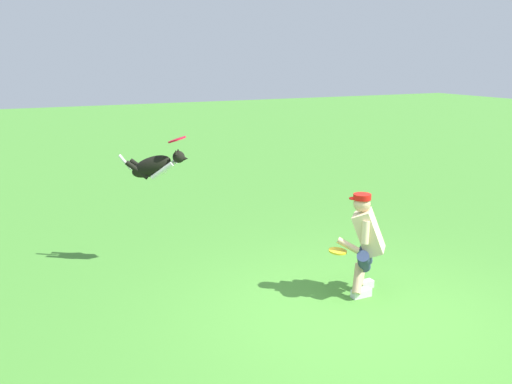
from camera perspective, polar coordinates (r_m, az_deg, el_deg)
ground_plane at (r=6.59m, az=10.42°, el=-12.77°), size 60.00×60.00×0.00m
person at (r=7.01m, az=11.28°, el=-4.98°), size 0.71×0.58×1.29m
dog at (r=7.86m, az=-10.48°, el=2.68°), size 0.88×0.63×0.49m
frisbee_flying at (r=7.70m, az=-8.22°, el=5.41°), size 0.31×0.32×0.14m
frisbee_held at (r=6.85m, az=8.49°, el=-6.10°), size 0.30×0.30×0.05m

